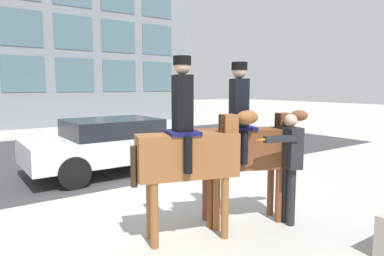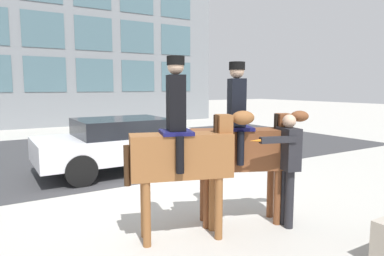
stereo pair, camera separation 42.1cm
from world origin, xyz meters
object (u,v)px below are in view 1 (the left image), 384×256
Objects in this scene: street_car_near_lane at (115,143)px; mounted_horse_lead at (190,149)px; pedestrian_bystander at (289,160)px; mounted_horse_companion at (244,144)px.

mounted_horse_lead is at bearing -99.20° from street_car_near_lane.
pedestrian_bystander is 4.76m from street_car_near_lane.
mounted_horse_lead is 1.06m from mounted_horse_companion.
street_car_near_lane is at bearing 119.07° from mounted_horse_companion.
mounted_horse_lead is 1.47× the size of pedestrian_bystander.
pedestrian_bystander is at bearing -21.08° from mounted_horse_companion.
mounted_horse_lead is 1.01× the size of mounted_horse_companion.
mounted_horse_companion reaches higher than street_car_near_lane.
mounted_horse_lead is at bearing -0.28° from pedestrian_bystander.
street_car_near_lane is (-0.38, 4.19, -0.52)m from mounted_horse_companion.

